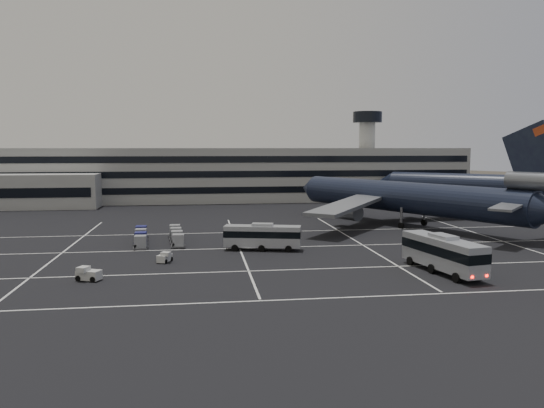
{
  "coord_description": "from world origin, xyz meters",
  "views": [
    {
      "loc": [
        -11.48,
        -69.59,
        14.19
      ],
      "look_at": [
        0.19,
        15.33,
        5.0
      ],
      "focal_mm": 35.0,
      "sensor_mm": 36.0,
      "label": 1
    }
  ],
  "objects_px": {
    "trijet_main": "(407,197)",
    "bus_far": "(262,236)",
    "uld_cluster": "(159,236)",
    "bus_near": "(443,252)",
    "tug_a": "(164,258)"
  },
  "relations": [
    {
      "from": "trijet_main",
      "to": "bus_far",
      "type": "bearing_deg",
      "value": -175.38
    },
    {
      "from": "trijet_main",
      "to": "uld_cluster",
      "type": "distance_m",
      "value": 44.71
    },
    {
      "from": "uld_cluster",
      "to": "bus_near",
      "type": "bearing_deg",
      "value": -35.6
    },
    {
      "from": "tug_a",
      "to": "uld_cluster",
      "type": "distance_m",
      "value": 14.15
    },
    {
      "from": "trijet_main",
      "to": "bus_far",
      "type": "distance_m",
      "value": 34.3
    },
    {
      "from": "uld_cluster",
      "to": "bus_far",
      "type": "bearing_deg",
      "value": -28.34
    },
    {
      "from": "bus_far",
      "to": "tug_a",
      "type": "distance_m",
      "value": 14.44
    },
    {
      "from": "tug_a",
      "to": "uld_cluster",
      "type": "height_order",
      "value": "uld_cluster"
    },
    {
      "from": "bus_near",
      "to": "tug_a",
      "type": "bearing_deg",
      "value": 152.18
    },
    {
      "from": "trijet_main",
      "to": "tug_a",
      "type": "height_order",
      "value": "trijet_main"
    },
    {
      "from": "trijet_main",
      "to": "tug_a",
      "type": "bearing_deg",
      "value": -177.85
    },
    {
      "from": "trijet_main",
      "to": "bus_near",
      "type": "relative_size",
      "value": 4.16
    },
    {
      "from": "trijet_main",
      "to": "tug_a",
      "type": "xyz_separation_m",
      "value": [
        -41.45,
        -25.02,
        -4.65
      ]
    },
    {
      "from": "bus_near",
      "to": "bus_far",
      "type": "relative_size",
      "value": 1.17
    },
    {
      "from": "tug_a",
      "to": "bus_far",
      "type": "bearing_deg",
      "value": 48.73
    }
  ]
}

